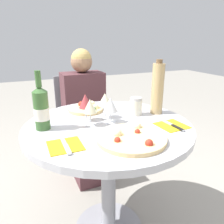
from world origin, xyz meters
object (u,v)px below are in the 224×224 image
chair_behind_diner (82,125)px  wine_bottle (41,108)px  dining_table (108,147)px  pizza_large (131,138)px  seated_diner (87,122)px  tall_carafe (158,88)px

chair_behind_diner → wine_bottle: wine_bottle is taller
chair_behind_diner → wine_bottle: bearing=61.4°
dining_table → chair_behind_diner: (0.08, 0.85, -0.19)m
dining_table → chair_behind_diner: chair_behind_diner is taller
pizza_large → seated_diner: bearing=86.3°
seated_diner → wine_bottle: bearing=56.0°
chair_behind_diner → pizza_large: size_ratio=2.68×
dining_table → tall_carafe: 0.48m
seated_diner → tall_carafe: bearing=113.2°
dining_table → wine_bottle: size_ratio=3.05×
pizza_large → dining_table: bearing=94.6°
seated_diner → tall_carafe: (0.28, -0.65, 0.42)m
tall_carafe → wine_bottle: bearing=178.4°
pizza_large → tall_carafe: bearing=40.5°
seated_diner → pizza_large: 0.98m
wine_bottle → seated_diner: bearing=56.0°
pizza_large → wine_bottle: wine_bottle is taller
chair_behind_diner → tall_carafe: (0.28, -0.80, 0.50)m
chair_behind_diner → seated_diner: bearing=90.0°
dining_table → pizza_large: size_ratio=2.83×
wine_bottle → tall_carafe: size_ratio=0.91×
wine_bottle → tall_carafe: tall_carafe is taller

